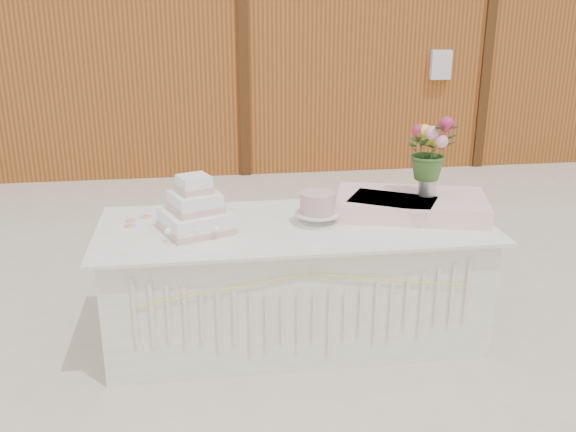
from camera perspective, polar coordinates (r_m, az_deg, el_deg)
The scene contains 9 objects.
ground at distance 4.26m, azimuth 0.58°, elevation -10.53°, with size 80.00×80.00×0.00m, color beige.
barn at distance 9.68m, azimuth -5.03°, elevation 16.45°, with size 12.60×4.60×3.30m.
cake_table at distance 4.07m, azimuth 0.61°, elevation -5.82°, with size 2.40×1.00×0.77m.
wedding_cake at distance 3.83m, azimuth -8.23°, elevation 0.34°, with size 0.48×0.48×0.34m.
pink_cake_stand at distance 3.91m, azimuth 2.65°, elevation 0.86°, with size 0.27×0.27×0.20m.
satin_runner at distance 4.18m, azimuth 10.87°, elevation 0.99°, with size 0.94×0.54×0.12m, color #FFD0CD.
flower_vase at distance 4.18m, azimuth 12.31°, elevation 2.86°, with size 0.11×0.11×0.16m, color #B7B8BC.
bouquet at distance 4.11m, azimuth 12.56°, elevation 6.34°, with size 0.33×0.28×0.36m, color #3A6428.
loose_flowers at distance 4.06m, azimuth -13.30°, elevation -0.49°, with size 0.14×0.33×0.02m, color pink, non-canonical shape.
Camera 1 is at (-0.56, -3.66, 2.10)m, focal length 40.00 mm.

